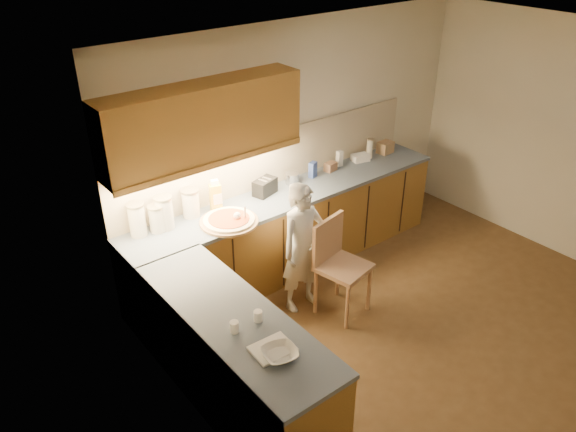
# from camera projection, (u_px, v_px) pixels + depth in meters

# --- Properties ---
(room) EXTENTS (4.54, 4.50, 2.62)m
(room) POSITION_uv_depth(u_px,v_px,m) (457.00, 170.00, 4.54)
(room) COLOR #51361B
(room) RESTS_ON ground
(l_counter) EXTENTS (3.77, 2.62, 0.92)m
(l_counter) POSITION_uv_depth(u_px,v_px,m) (275.00, 266.00, 5.49)
(l_counter) COLOR olive
(l_counter) RESTS_ON ground
(backsplash) EXTENTS (3.75, 0.02, 0.58)m
(backsplash) POSITION_uv_depth(u_px,v_px,m) (274.00, 158.00, 5.92)
(backsplash) COLOR #BCAE92
(backsplash) RESTS_ON l_counter
(upper_cabinets) EXTENTS (1.95, 0.36, 0.73)m
(upper_cabinets) POSITION_uv_depth(u_px,v_px,m) (203.00, 123.00, 5.01)
(upper_cabinets) COLOR olive
(upper_cabinets) RESTS_ON ground
(pizza_on_board) EXTENTS (0.56, 0.56, 0.22)m
(pizza_on_board) POSITION_uv_depth(u_px,v_px,m) (229.00, 221.00, 5.29)
(pizza_on_board) COLOR tan
(pizza_on_board) RESTS_ON l_counter
(child) EXTENTS (0.49, 0.32, 1.34)m
(child) POSITION_uv_depth(u_px,v_px,m) (303.00, 248.00, 5.38)
(child) COLOR silver
(child) RESTS_ON ground
(wooden_chair) EXTENTS (0.52, 0.52, 0.98)m
(wooden_chair) POSITION_uv_depth(u_px,v_px,m) (337.00, 260.00, 5.38)
(wooden_chair) COLOR tan
(wooden_chair) RESTS_ON ground
(mixing_bowl) EXTENTS (0.29, 0.29, 0.06)m
(mixing_bowl) POSITION_uv_depth(u_px,v_px,m) (280.00, 354.00, 3.72)
(mixing_bowl) COLOR silver
(mixing_bowl) RESTS_ON l_counter
(canister_a) EXTENTS (0.16, 0.16, 0.32)m
(canister_a) POSITION_uv_depth(u_px,v_px,m) (137.00, 220.00, 5.03)
(canister_a) COLOR silver
(canister_a) RESTS_ON l_counter
(canister_b) EXTENTS (0.15, 0.15, 0.26)m
(canister_b) POSITION_uv_depth(u_px,v_px,m) (157.00, 218.00, 5.11)
(canister_b) COLOR silver
(canister_b) RESTS_ON l_counter
(canister_c) EXTENTS (0.17, 0.17, 0.32)m
(canister_c) POSITION_uv_depth(u_px,v_px,m) (164.00, 212.00, 5.14)
(canister_c) COLOR beige
(canister_c) RESTS_ON l_counter
(canister_d) EXTENTS (0.17, 0.17, 0.28)m
(canister_d) POSITION_uv_depth(u_px,v_px,m) (191.00, 203.00, 5.35)
(canister_d) COLOR white
(canister_d) RESTS_ON l_counter
(oil_jug) EXTENTS (0.13, 0.11, 0.33)m
(oil_jug) POSITION_uv_depth(u_px,v_px,m) (216.00, 197.00, 5.45)
(oil_jug) COLOR gold
(oil_jug) RESTS_ON l_counter
(toaster) EXTENTS (0.29, 0.22, 0.17)m
(toaster) POSITION_uv_depth(u_px,v_px,m) (265.00, 187.00, 5.79)
(toaster) COLOR black
(toaster) RESTS_ON l_counter
(steel_pot) EXTENTS (0.16, 0.16, 0.12)m
(steel_pot) POSITION_uv_depth(u_px,v_px,m) (292.00, 178.00, 6.02)
(steel_pot) COLOR #B2B2B7
(steel_pot) RESTS_ON l_counter
(blue_box) EXTENTS (0.10, 0.09, 0.18)m
(blue_box) POSITION_uv_depth(u_px,v_px,m) (313.00, 170.00, 6.14)
(blue_box) COLOR #334999
(blue_box) RESTS_ON l_counter
(card_box_a) EXTENTS (0.15, 0.12, 0.10)m
(card_box_a) POSITION_uv_depth(u_px,v_px,m) (330.00, 167.00, 6.31)
(card_box_a) COLOR #976E51
(card_box_a) RESTS_ON l_counter
(white_bottle) EXTENTS (0.06, 0.06, 0.18)m
(white_bottle) POSITION_uv_depth(u_px,v_px,m) (339.00, 158.00, 6.41)
(white_bottle) COLOR silver
(white_bottle) RESTS_ON l_counter
(flat_pack) EXTENTS (0.22, 0.18, 0.08)m
(flat_pack) POSITION_uv_depth(u_px,v_px,m) (360.00, 158.00, 6.56)
(flat_pack) COLOR silver
(flat_pack) RESTS_ON l_counter
(tall_jar) EXTENTS (0.08, 0.08, 0.24)m
(tall_jar) POSITION_uv_depth(u_px,v_px,m) (370.00, 148.00, 6.59)
(tall_jar) COLOR silver
(tall_jar) RESTS_ON l_counter
(card_box_b) EXTENTS (0.19, 0.15, 0.14)m
(card_box_b) POSITION_uv_depth(u_px,v_px,m) (385.00, 147.00, 6.75)
(card_box_b) COLOR tan
(card_box_b) RESTS_ON l_counter
(dough_cloth) EXTENTS (0.29, 0.24, 0.02)m
(dough_cloth) POSITION_uv_depth(u_px,v_px,m) (272.00, 349.00, 3.79)
(dough_cloth) COLOR white
(dough_cloth) RESTS_ON l_counter
(spice_jar_a) EXTENTS (0.07, 0.07, 0.09)m
(spice_jar_a) POSITION_uv_depth(u_px,v_px,m) (234.00, 327.00, 3.94)
(spice_jar_a) COLOR white
(spice_jar_a) RESTS_ON l_counter
(spice_jar_b) EXTENTS (0.07, 0.07, 0.09)m
(spice_jar_b) POSITION_uv_depth(u_px,v_px,m) (258.00, 316.00, 4.04)
(spice_jar_b) COLOR white
(spice_jar_b) RESTS_ON l_counter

